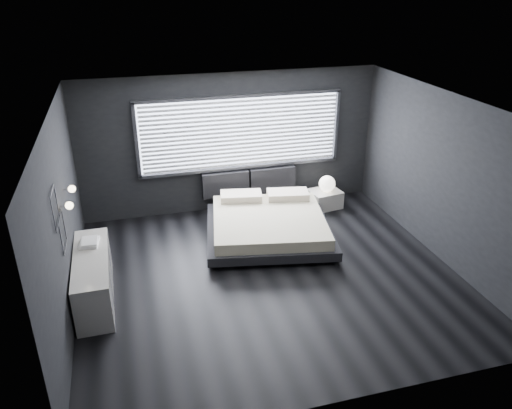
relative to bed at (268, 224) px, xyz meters
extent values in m
plane|color=black|center=(-0.35, -1.26, -0.27)|extent=(6.00, 6.00, 0.00)
plane|color=white|center=(-0.35, -1.26, 2.53)|extent=(6.00, 6.00, 0.00)
cube|color=black|center=(-0.35, 1.49, 1.13)|extent=(6.00, 0.04, 2.80)
cube|color=black|center=(-0.35, -4.01, 1.13)|extent=(6.00, 0.04, 2.80)
cube|color=black|center=(-3.35, -1.26, 1.13)|extent=(0.04, 5.50, 2.80)
cube|color=black|center=(2.65, -1.26, 1.13)|extent=(0.04, 5.50, 2.80)
cube|color=white|center=(-0.15, 1.47, 1.34)|extent=(4.00, 0.02, 1.38)
cube|color=#47474C|center=(-2.19, 1.44, 1.34)|extent=(0.06, 0.08, 1.48)
cube|color=#47474C|center=(1.89, 1.44, 1.34)|extent=(0.06, 0.08, 1.48)
cube|color=#47474C|center=(-0.15, 1.44, 2.07)|extent=(4.14, 0.08, 0.06)
cube|color=#47474C|center=(-0.15, 1.44, 0.61)|extent=(4.14, 0.08, 0.06)
cube|color=silver|center=(-0.15, 1.41, 1.34)|extent=(3.94, 0.03, 1.32)
cube|color=black|center=(-0.51, 1.38, 0.30)|extent=(0.96, 0.16, 0.52)
cube|color=black|center=(0.49, 1.38, 0.30)|extent=(0.96, 0.16, 0.52)
cylinder|color=silver|center=(-3.30, -1.21, 1.33)|extent=(0.10, 0.02, 0.02)
sphere|color=#FFE5B7|center=(-3.23, -1.21, 1.33)|extent=(0.11, 0.11, 0.11)
cylinder|color=silver|center=(-3.30, -0.61, 1.33)|extent=(0.10, 0.02, 0.02)
sphere|color=#FFE5B7|center=(-3.23, -0.61, 1.33)|extent=(0.11, 0.11, 0.11)
cube|color=#47474C|center=(-3.33, -1.81, 1.81)|extent=(0.01, 0.46, 0.02)
cube|color=#47474C|center=(-3.33, -1.81, 1.35)|extent=(0.01, 0.46, 0.02)
cube|color=#47474C|center=(-3.33, -1.58, 1.58)|extent=(0.01, 0.02, 0.46)
cube|color=#47474C|center=(-3.33, -2.04, 1.58)|extent=(0.01, 0.02, 0.46)
cube|color=#47474C|center=(-3.33, -1.56, 1.34)|extent=(0.01, 0.46, 0.02)
cube|color=#47474C|center=(-3.33, -1.56, 0.88)|extent=(0.01, 0.46, 0.02)
cube|color=#47474C|center=(-3.33, -1.33, 1.11)|extent=(0.01, 0.02, 0.46)
cube|color=#47474C|center=(-3.33, -1.79, 1.11)|extent=(0.01, 0.02, 0.46)
cube|color=black|center=(-1.13, -0.72, -0.23)|extent=(0.14, 0.14, 0.08)
cube|color=black|center=(0.79, -1.08, -0.23)|extent=(0.14, 0.14, 0.08)
cube|color=black|center=(-0.81, 0.99, -0.23)|extent=(0.14, 0.14, 0.08)
cube|color=black|center=(1.11, 0.64, -0.23)|extent=(0.14, 0.14, 0.08)
cube|color=black|center=(-0.01, -0.04, -0.11)|extent=(2.61, 2.53, 0.16)
cube|color=beige|center=(-0.01, -0.04, 0.08)|extent=(2.35, 2.35, 0.21)
cube|color=beige|center=(-0.32, 0.83, 0.25)|extent=(0.87, 0.57, 0.13)
cube|color=beige|center=(0.59, 0.66, 0.25)|extent=(0.87, 0.57, 0.13)
cube|color=silver|center=(1.52, 0.96, -0.09)|extent=(0.69, 0.61, 0.36)
sphere|color=white|center=(1.55, 0.94, 0.26)|extent=(0.34, 0.34, 0.34)
cube|color=silver|center=(-3.08, -1.16, 0.09)|extent=(0.52, 1.82, 0.72)
cube|color=#47474C|center=(-2.82, -1.16, 0.09)|extent=(0.03, 1.79, 0.70)
cube|color=white|center=(-3.10, -0.75, 0.47)|extent=(0.31, 0.39, 0.04)
cube|color=white|center=(-3.09, -0.77, 0.51)|extent=(0.24, 0.32, 0.03)
camera|label=1|loc=(-2.39, -7.86, 4.24)|focal=35.00mm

